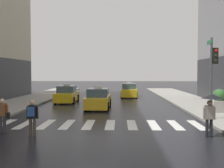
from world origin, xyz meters
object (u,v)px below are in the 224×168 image
at_px(pedestrian_with_handbag, 3,114).
at_px(taxi_lead, 98,99).
at_px(pedestrian_with_backpack, 32,115).
at_px(planter_near_corner, 219,101).
at_px(pedestrian_with_umbrella, 211,103).
at_px(traffic_light_pole, 213,66).
at_px(taxi_third, 129,91).
at_px(taxi_second, 67,95).

bearing_deg(pedestrian_with_handbag, taxi_lead, 66.19).
bearing_deg(pedestrian_with_backpack, planter_near_corner, 31.68).
relative_size(pedestrian_with_umbrella, planter_near_corner, 1.21).
bearing_deg(traffic_light_pole, pedestrian_with_backpack, -157.44).
relative_size(taxi_lead, planter_near_corner, 2.86).
bearing_deg(pedestrian_with_backpack, taxi_third, 75.18).
height_order(traffic_light_pole, pedestrian_with_handbag, traffic_light_pole).
bearing_deg(taxi_lead, pedestrian_with_umbrella, -58.26).
xyz_separation_m(taxi_second, pedestrian_with_backpack, (1.19, -13.78, 0.25)).
bearing_deg(taxi_second, traffic_light_pole, -42.69).
xyz_separation_m(traffic_light_pole, taxi_lead, (-7.23, 5.46, -2.53)).
xyz_separation_m(taxi_third, planter_near_corner, (5.81, -12.69, 0.15)).
relative_size(pedestrian_with_umbrella, pedestrian_with_backpack, 1.18).
distance_m(traffic_light_pole, planter_near_corner, 3.98).
relative_size(taxi_lead, pedestrian_with_umbrella, 2.36).
height_order(taxi_lead, taxi_second, same).
bearing_deg(pedestrian_with_backpack, taxi_second, 94.95).
xyz_separation_m(pedestrian_with_umbrella, pedestrian_with_handbag, (-9.66, 0.58, -0.58)).
relative_size(traffic_light_pole, pedestrian_with_umbrella, 2.47).
height_order(taxi_second, pedestrian_with_handbag, taxi_second).
xyz_separation_m(taxi_lead, taxi_third, (2.90, 10.05, 0.00)).
relative_size(taxi_lead, taxi_second, 1.01).
bearing_deg(pedestrian_with_handbag, traffic_light_pole, 16.61).
relative_size(taxi_third, pedestrian_with_umbrella, 2.37).
height_order(pedestrian_with_umbrella, planter_near_corner, pedestrian_with_umbrella).
relative_size(traffic_light_pole, pedestrian_with_handbag, 2.91).
xyz_separation_m(traffic_light_pole, pedestrian_with_backpack, (-9.48, -3.94, -2.29)).
relative_size(taxi_second, pedestrian_with_backpack, 2.76).
distance_m(taxi_lead, taxi_second, 5.57).
bearing_deg(taxi_third, traffic_light_pole, -74.39).
relative_size(pedestrian_with_umbrella, pedestrian_with_handbag, 1.18).
bearing_deg(taxi_third, pedestrian_with_handbag, -109.79).
height_order(taxi_third, pedestrian_with_backpack, taxi_third).
distance_m(pedestrian_with_umbrella, pedestrian_with_handbag, 9.69).
relative_size(traffic_light_pole, taxi_second, 1.05).
bearing_deg(taxi_third, pedestrian_with_backpack, -104.82).
distance_m(taxi_lead, pedestrian_with_umbrella, 11.03).
bearing_deg(taxi_third, planter_near_corner, -65.40).
bearing_deg(traffic_light_pole, taxi_third, 105.61).
relative_size(taxi_second, taxi_third, 0.99).
distance_m(taxi_lead, pedestrian_with_handbag, 9.59).
height_order(taxi_third, pedestrian_with_umbrella, pedestrian_with_umbrella).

